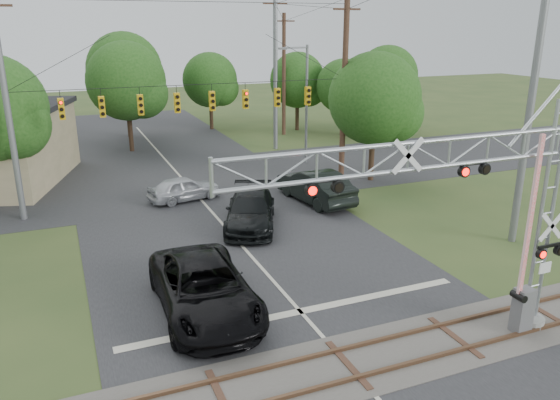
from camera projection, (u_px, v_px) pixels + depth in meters
name	position (u px, v px, depth m)	size (l,w,h in m)	color
road_main	(257.00, 263.00, 23.55)	(14.00, 90.00, 0.02)	#262628
road_cross	(184.00, 181.00, 35.87)	(90.00, 12.00, 0.02)	#262628
railroad_track	(348.00, 365.00, 16.51)	(90.00, 3.20, 0.17)	#4B4541
crossing_gantry	(466.00, 206.00, 16.00)	(11.57, 0.99, 7.73)	gray
traffic_signal_span	(210.00, 100.00, 30.89)	(19.34, 0.36, 11.50)	slate
pickup_black	(204.00, 289.00, 19.29)	(3.13, 6.78, 1.89)	black
car_dark	(251.00, 210.00, 27.66)	(2.39, 5.88, 1.71)	black
sedan_silver	(184.00, 188.00, 31.81)	(1.70, 4.22, 1.44)	#AAACB2
suv_dark	(315.00, 186.00, 31.47)	(2.01, 5.76, 1.90)	black
streetlight	(304.00, 99.00, 39.17)	(2.26, 0.24, 8.48)	slate
utility_poles	(220.00, 84.00, 33.08)	(26.51, 28.70, 14.42)	#3A271A
treeline	(123.00, 83.00, 42.55)	(49.74, 27.34, 9.29)	#372519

